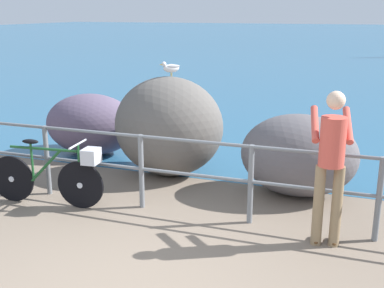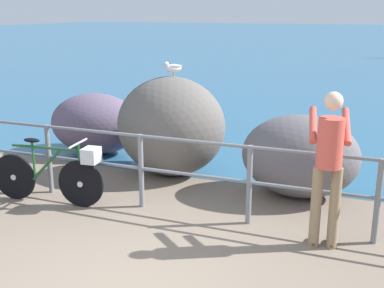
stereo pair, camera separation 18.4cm
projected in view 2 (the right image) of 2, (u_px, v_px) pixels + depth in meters
ground_plane at (331, 69)px, 22.44m from camera, size 120.00×120.00×0.10m
sea_surface at (360, 37)px, 48.00m from camera, size 120.00×90.00×0.01m
promenade_railing at (193, 168)px, 6.19m from camera, size 7.53×0.07×1.02m
bicycle at (56, 172)px, 6.59m from camera, size 1.70×0.48×0.92m
person_at_railing at (328, 163)px, 5.25m from camera, size 0.52×0.67×1.78m
breakwater_boulder_main at (171, 126)px, 7.74m from camera, size 1.77×1.47×1.60m
breakwater_boulder_left at (96, 123)px, 8.98m from camera, size 1.75×1.30×1.12m
breakwater_boulder_right at (300, 156)px, 6.88m from camera, size 1.68×1.28×1.18m
seagull at (173, 67)px, 7.53m from camera, size 0.30×0.28×0.23m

